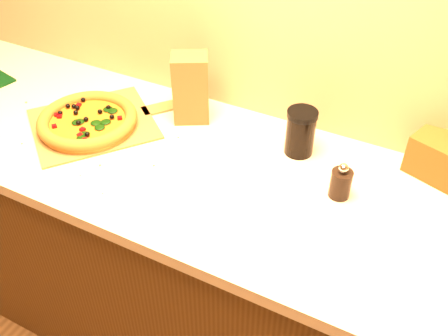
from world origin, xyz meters
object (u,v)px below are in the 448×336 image
at_px(pizza, 88,121).
at_px(dark_jar, 300,132).
at_px(pizza_peel, 98,123).
at_px(pepper_grinder, 341,183).

xyz_separation_m(pizza, dark_jar, (0.64, 0.19, 0.04)).
bearing_deg(pizza_peel, pizza, -67.96).
bearing_deg(pepper_grinder, pizza, -175.61).
height_order(pizza, pepper_grinder, pepper_grinder).
height_order(pizza, dark_jar, dark_jar).
bearing_deg(pizza, pepper_grinder, 4.39).
relative_size(pizza_peel, pepper_grinder, 4.73).
height_order(pizza_peel, pizza, pizza).
distance_m(pepper_grinder, dark_jar, 0.21).
relative_size(pizza, dark_jar, 2.18).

